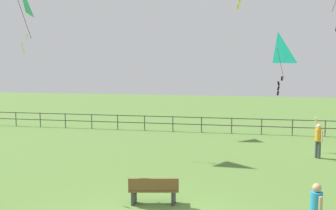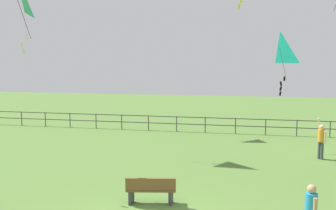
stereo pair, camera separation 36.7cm
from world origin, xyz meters
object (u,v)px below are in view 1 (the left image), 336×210
park_bench (154,190)px  person_1 (316,210)px  person_4 (318,138)px  kite_3 (277,49)px

park_bench → person_1: 4.67m
person_4 → kite_3: size_ratio=0.64×
park_bench → kite_3: size_ratio=0.55×
park_bench → person_4: size_ratio=0.85×
park_bench → kite_3: 9.09m
person_1 → person_4: person_4 is taller
kite_3 → person_4: bearing=0.9°
park_bench → person_4: bearing=49.1°
person_1 → kite_3: kite_3 is taller
person_4 → kite_3: (-1.89, -0.03, 3.93)m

